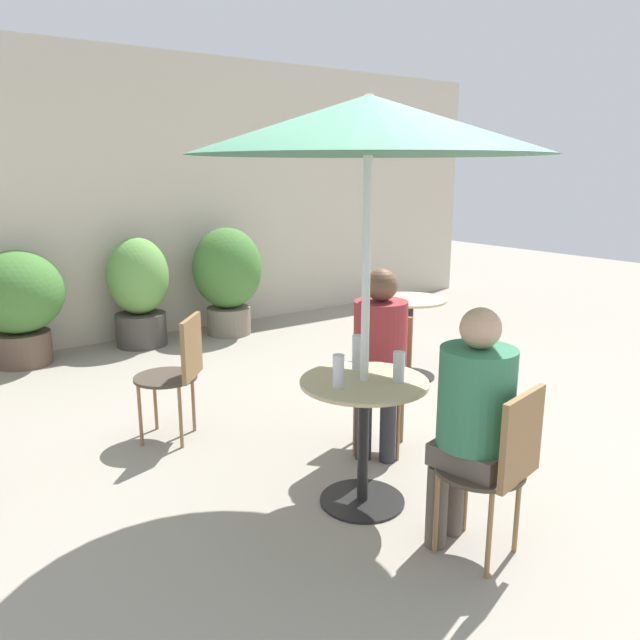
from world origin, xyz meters
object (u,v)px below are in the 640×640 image
Objects in this scene: cafe_table_far at (409,326)px; potted_plant_0 at (18,299)px; seated_person_0 at (472,411)px; potted_plant_1 at (139,288)px; bistro_chair_0 at (499,459)px; umbrella at (369,126)px; bistro_chair_2 at (178,366)px; beer_glass_1 at (399,367)px; beer_glass_0 at (338,371)px; cafe_table_near at (364,419)px; bistro_chair_1 at (382,369)px; seated_person_1 at (380,347)px; potted_plant_2 at (227,275)px; beer_glass_2 at (358,353)px.

cafe_table_far is 3.60m from potted_plant_0.
seated_person_0 is 4.43m from potted_plant_1.
bistro_chair_0 is 0.40× the size of umbrella.
cafe_table_far is 0.83× the size of bistro_chair_0.
potted_plant_1 is at bearing -152.36° from bistro_chair_2.
bistro_chair_2 reaches higher than cafe_table_far.
beer_glass_1 is at bearing -41.75° from umbrella.
beer_glass_0 is at bearing -94.99° from potted_plant_1.
potted_plant_1 is at bearing 87.69° from cafe_table_near.
potted_plant_0 is (-1.11, 4.44, -0.09)m from seated_person_0.
bistro_chair_1 is 0.25m from seated_person_1.
potted_plant_2 is (0.98, 3.80, -0.12)m from beer_glass_1.
bistro_chair_2 is at bearing 114.59° from beer_glass_2.
cafe_table_far is at bearing 87.43° from bistro_chair_1.
bistro_chair_0 is 1.00× the size of bistro_chair_2.
bistro_chair_1 is (0.59, 0.52, 0.03)m from cafe_table_near.
bistro_chair_1 is at bearing -99.40° from potted_plant_2.
cafe_table_far is 1.58m from seated_person_1.
seated_person_1 reaches higher than cafe_table_far.
beer_glass_2 is at bearing -95.86° from bistro_chair_1.
potted_plant_2 is (0.63, 3.25, -0.05)m from seated_person_1.
seated_person_1 reaches higher than bistro_chair_0.
beer_glass_1 is 1.22m from umbrella.
seated_person_1 reaches higher than potted_plant_0.
bistro_chair_0 is 0.79× the size of potted_plant_0.
bistro_chair_1 is at bearing -64.40° from potted_plant_0.
cafe_table_near is 0.33× the size of umbrella.
cafe_table_near is at bearing 58.39° from umbrella.
beer_glass_0 is at bearing 53.82° from bistro_chair_2.
cafe_table_far is at bearing -57.18° from potted_plant_1.
beer_glass_2 is 0.09× the size of umbrella.
beer_glass_1 is 0.15× the size of potted_plant_0.
bistro_chair_1 is 1.68m from umbrella.
cafe_table_near is 0.60× the size of potted_plant_2.
beer_glass_0 reaches higher than bistro_chair_1.
seated_person_1 is (0.95, -0.94, 0.20)m from bistro_chair_2.
beer_glass_2 is 0.17× the size of potted_plant_2.
potted_plant_1 is at bearing 89.72° from beer_glass_1.
potted_plant_2 is (-0.58, 2.26, 0.20)m from cafe_table_far.
umbrella is at bearing 60.88° from bistro_chair_2.
beer_glass_1 is (-0.02, 0.65, 0.27)m from bistro_chair_0.
potted_plant_0 is at bearing 179.41° from potted_plant_1.
seated_person_1 is at bearing -140.85° from cafe_table_far.
potted_plant_1 is at bearing 88.91° from beer_glass_2.
potted_plant_0 is at bearing 164.13° from bistro_chair_1.
bistro_chair_1 is 1.35m from bistro_chair_2.
beer_glass_2 is (-1.61, -1.25, 0.34)m from cafe_table_far.
beer_glass_0 is (-0.66, -0.43, 0.08)m from seated_person_1.
cafe_table_far is 0.59× the size of seated_person_1.
potted_plant_1 reaches higher than beer_glass_0.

